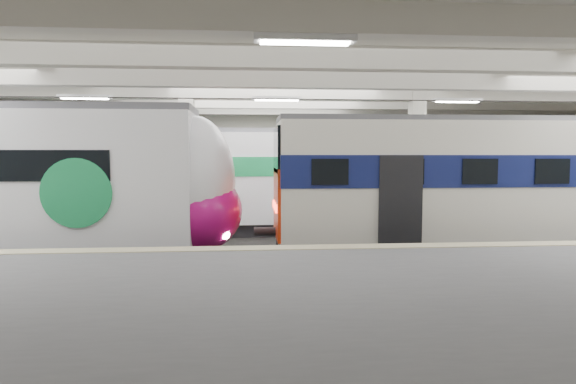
{
  "coord_description": "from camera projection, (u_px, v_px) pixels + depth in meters",
  "views": [
    {
      "loc": [
        -0.87,
        -13.63,
        3.14
      ],
      "look_at": [
        0.29,
        1.0,
        2.0
      ],
      "focal_mm": 30.0,
      "sensor_mm": 36.0,
      "label": 1
    }
  ],
  "objects": [
    {
      "name": "station_hall",
      "position": [
        285.0,
        151.0,
        11.88
      ],
      "size": [
        36.0,
        24.0,
        5.75
      ],
      "color": "black",
      "rests_on": "ground"
    },
    {
      "name": "modern_emu",
      "position": [
        9.0,
        189.0,
        13.1
      ],
      "size": [
        13.85,
        2.86,
        4.47
      ],
      "color": "white",
      "rests_on": "ground"
    },
    {
      "name": "older_rer",
      "position": [
        489.0,
        186.0,
        14.17
      ],
      "size": [
        12.66,
        2.8,
        4.21
      ],
      "color": "white",
      "rests_on": "ground"
    },
    {
      "name": "far_train",
      "position": [
        166.0,
        180.0,
        18.83
      ],
      "size": [
        12.91,
        3.01,
        4.15
      ],
      "rotation": [
        0.0,
        0.0,
        0.03
      ],
      "color": "white",
      "rests_on": "ground"
    }
  ]
}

